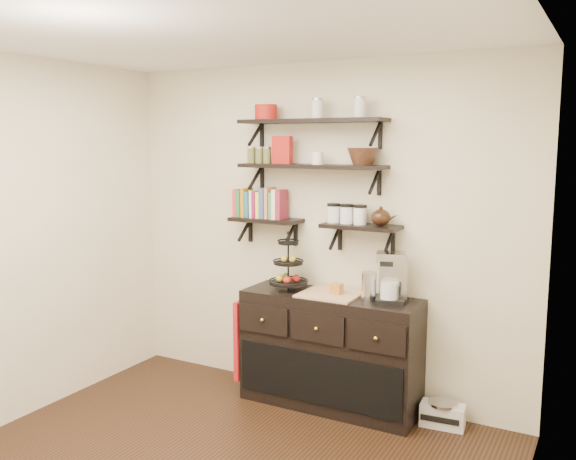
{
  "coord_description": "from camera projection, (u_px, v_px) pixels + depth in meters",
  "views": [
    {
      "loc": [
        2.12,
        -2.67,
        2.08
      ],
      "look_at": [
        0.05,
        1.15,
        1.44
      ],
      "focal_mm": 38.0,
      "sensor_mm": 36.0,
      "label": 1
    }
  ],
  "objects": [
    {
      "name": "candle",
      "position": [
        337.0,
        289.0,
        4.68
      ],
      "size": [
        0.08,
        0.08,
        0.08
      ],
      "primitive_type": "cube",
      "color": "#AD6928",
      "rests_on": "sideboard"
    },
    {
      "name": "apron",
      "position": [
        245.0,
        338.0,
        5.03
      ],
      "size": [
        0.04,
        0.28,
        0.66
      ],
      "primitive_type": "cube",
      "color": "#B01613",
      "rests_on": "sideboard"
    },
    {
      "name": "shelf_top",
      "position": [
        312.0,
        121.0,
        4.71
      ],
      "size": [
        1.2,
        0.27,
        0.23
      ],
      "color": "black",
      "rests_on": "back_wall"
    },
    {
      "name": "thermal_carafe",
      "position": [
        369.0,
        286.0,
        4.52
      ],
      "size": [
        0.11,
        0.11,
        0.22
      ],
      "primitive_type": "cylinder",
      "color": "silver",
      "rests_on": "sideboard"
    },
    {
      "name": "shelf_low_left",
      "position": [
        266.0,
        221.0,
        5.04
      ],
      "size": [
        0.6,
        0.25,
        0.23
      ],
      "color": "black",
      "rests_on": "back_wall"
    },
    {
      "name": "sideboard",
      "position": [
        330.0,
        351.0,
        4.77
      ],
      "size": [
        1.4,
        0.5,
        0.92
      ],
      "color": "black",
      "rests_on": "floor"
    },
    {
      "name": "red_pot",
      "position": [
        266.0,
        112.0,
        4.89
      ],
      "size": [
        0.18,
        0.18,
        0.12
      ],
      "primitive_type": "cylinder",
      "color": "#A41A12",
      "rests_on": "shelf_top"
    },
    {
      "name": "shelf_mid",
      "position": [
        311.0,
        167.0,
        4.76
      ],
      "size": [
        1.2,
        0.27,
        0.23
      ],
      "color": "black",
      "rests_on": "back_wall"
    },
    {
      "name": "shelf_low_right",
      "position": [
        361.0,
        227.0,
        4.64
      ],
      "size": [
        0.6,
        0.25,
        0.23
      ],
      "color": "black",
      "rests_on": "back_wall"
    },
    {
      "name": "coffee_maker",
      "position": [
        392.0,
        278.0,
        4.48
      ],
      "size": [
        0.25,
        0.25,
        0.38
      ],
      "rotation": [
        0.0,
        0.0,
        0.28
      ],
      "color": "black",
      "rests_on": "sideboard"
    },
    {
      "name": "ramekins",
      "position": [
        318.0,
        158.0,
        4.72
      ],
      "size": [
        0.09,
        0.09,
        0.1
      ],
      "primitive_type": "cylinder",
      "color": "white",
      "rests_on": "shelf_mid"
    },
    {
      "name": "right_wall",
      "position": [
        509.0,
        313.0,
        2.61
      ],
      "size": [
        0.02,
        3.5,
        2.7
      ],
      "primitive_type": "cube",
      "color": "#EFE7CA",
      "rests_on": "ground"
    },
    {
      "name": "teapot",
      "position": [
        381.0,
        216.0,
        4.55
      ],
      "size": [
        0.21,
        0.17,
        0.15
      ],
      "primitive_type": null,
      "rotation": [
        0.0,
        0.0,
        -0.1
      ],
      "color": "black",
      "rests_on": "shelf_low_right"
    },
    {
      "name": "recipe_box",
      "position": [
        282.0,
        150.0,
        4.86
      ],
      "size": [
        0.16,
        0.06,
        0.22
      ],
      "primitive_type": "cube",
      "rotation": [
        0.0,
        0.0,
        -0.01
      ],
      "color": "#A41A12",
      "rests_on": "shelf_mid"
    },
    {
      "name": "radio",
      "position": [
        443.0,
        414.0,
        4.47
      ],
      "size": [
        0.33,
        0.23,
        0.19
      ],
      "rotation": [
        0.0,
        0.0,
        0.09
      ],
      "color": "silver",
      "rests_on": "floor"
    },
    {
      "name": "fruit_stand",
      "position": [
        289.0,
        270.0,
        4.86
      ],
      "size": [
        0.31,
        0.31,
        0.45
      ],
      "rotation": [
        0.0,
        0.0,
        -0.25
      ],
      "color": "black",
      "rests_on": "sideboard"
    },
    {
      "name": "walnut_bowl",
      "position": [
        363.0,
        157.0,
        4.54
      ],
      "size": [
        0.24,
        0.24,
        0.13
      ],
      "primitive_type": null,
      "color": "black",
      "rests_on": "shelf_mid"
    },
    {
      "name": "cookbooks",
      "position": [
        261.0,
        204.0,
        5.04
      ],
      "size": [
        0.43,
        0.15,
        0.26
      ],
      "color": "red",
      "rests_on": "shelf_low_left"
    },
    {
      "name": "glass_canisters",
      "position": [
        347.0,
        215.0,
        4.68
      ],
      "size": [
        0.32,
        0.1,
        0.13
      ],
      "color": "silver",
      "rests_on": "shelf_low_right"
    },
    {
      "name": "back_wall",
      "position": [
        318.0,
        232.0,
        4.95
      ],
      "size": [
        3.5,
        0.02,
        2.7
      ],
      "primitive_type": "cube",
      "color": "#EFE7CA",
      "rests_on": "ground"
    },
    {
      "name": "ceiling",
      "position": [
        177.0,
        23.0,
        3.24
      ],
      "size": [
        3.5,
        3.5,
        0.02
      ],
      "primitive_type": "cube",
      "color": "white",
      "rests_on": "back_wall"
    }
  ]
}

